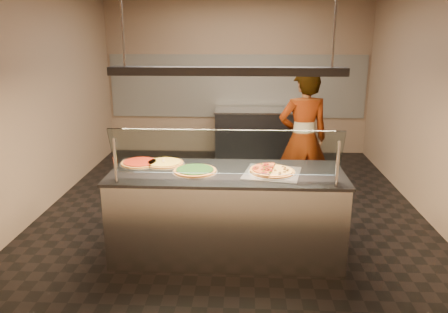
{
  "coord_description": "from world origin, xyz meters",
  "views": [
    {
      "loc": [
        0.17,
        -5.45,
        2.32
      ],
      "look_at": [
        -0.06,
        -0.93,
        1.02
      ],
      "focal_mm": 35.0,
      "sensor_mm": 36.0,
      "label": 1
    }
  ],
  "objects_px": {
    "half_pizza_sausage": "(283,171)",
    "pizza_spatula": "(167,162)",
    "serving_counter": "(227,213)",
    "heat_lamp_housing": "(227,71)",
    "perforated_tray": "(272,173)",
    "worker": "(303,139)",
    "pizza_spinach": "(195,170)",
    "sneeze_guard": "(225,153)",
    "pizza_tomato": "(140,162)",
    "half_pizza_pepperoni": "(261,170)",
    "prep_table": "(258,134)",
    "pizza_cheese": "(165,163)"
  },
  "relations": [
    {
      "from": "pizza_tomato",
      "to": "sneeze_guard",
      "type": "bearing_deg",
      "value": -30.68
    },
    {
      "from": "serving_counter",
      "to": "pizza_tomato",
      "type": "xyz_separation_m",
      "value": [
        -0.96,
        0.23,
        0.48
      ]
    },
    {
      "from": "sneeze_guard",
      "to": "half_pizza_sausage",
      "type": "bearing_deg",
      "value": 28.41
    },
    {
      "from": "worker",
      "to": "half_pizza_pepperoni",
      "type": "bearing_deg",
      "value": 57.36
    },
    {
      "from": "perforated_tray",
      "to": "heat_lamp_housing",
      "type": "bearing_deg",
      "value": 176.17
    },
    {
      "from": "sneeze_guard",
      "to": "pizza_spinach",
      "type": "bearing_deg",
      "value": 136.36
    },
    {
      "from": "serving_counter",
      "to": "perforated_tray",
      "type": "height_order",
      "value": "perforated_tray"
    },
    {
      "from": "serving_counter",
      "to": "pizza_spatula",
      "type": "bearing_deg",
      "value": 161.43
    },
    {
      "from": "perforated_tray",
      "to": "pizza_tomato",
      "type": "relative_size",
      "value": 1.48
    },
    {
      "from": "half_pizza_pepperoni",
      "to": "heat_lamp_housing",
      "type": "bearing_deg",
      "value": 175.01
    },
    {
      "from": "pizza_tomato",
      "to": "prep_table",
      "type": "bearing_deg",
      "value": 68.49
    },
    {
      "from": "half_pizza_sausage",
      "to": "worker",
      "type": "xyz_separation_m",
      "value": [
        0.38,
        1.5,
        -0.03
      ]
    },
    {
      "from": "heat_lamp_housing",
      "to": "sneeze_guard",
      "type": "bearing_deg",
      "value": -90.0
    },
    {
      "from": "perforated_tray",
      "to": "half_pizza_sausage",
      "type": "xyz_separation_m",
      "value": [
        0.11,
        -0.0,
        0.02
      ]
    },
    {
      "from": "half_pizza_pepperoni",
      "to": "heat_lamp_housing",
      "type": "height_order",
      "value": "heat_lamp_housing"
    },
    {
      "from": "pizza_tomato",
      "to": "heat_lamp_housing",
      "type": "height_order",
      "value": "heat_lamp_housing"
    },
    {
      "from": "half_pizza_sausage",
      "to": "pizza_spatula",
      "type": "height_order",
      "value": "half_pizza_sausage"
    },
    {
      "from": "sneeze_guard",
      "to": "prep_table",
      "type": "bearing_deg",
      "value": 84.09
    },
    {
      "from": "worker",
      "to": "pizza_spinach",
      "type": "bearing_deg",
      "value": 38.76
    },
    {
      "from": "heat_lamp_housing",
      "to": "serving_counter",
      "type": "bearing_deg",
      "value": 90.0
    },
    {
      "from": "pizza_cheese",
      "to": "heat_lamp_housing",
      "type": "distance_m",
      "value": 1.24
    },
    {
      "from": "perforated_tray",
      "to": "pizza_spinach",
      "type": "xyz_separation_m",
      "value": [
        -0.79,
        -0.0,
        0.01
      ]
    },
    {
      "from": "pizza_spatula",
      "to": "worker",
      "type": "height_order",
      "value": "worker"
    },
    {
      "from": "pizza_spatula",
      "to": "worker",
      "type": "bearing_deg",
      "value": 37.4
    },
    {
      "from": "perforated_tray",
      "to": "half_pizza_pepperoni",
      "type": "relative_size",
      "value": 1.32
    },
    {
      "from": "serving_counter",
      "to": "heat_lamp_housing",
      "type": "xyz_separation_m",
      "value": [
        0.0,
        -0.0,
        1.48
      ]
    },
    {
      "from": "pizza_spinach",
      "to": "pizza_spatula",
      "type": "relative_size",
      "value": 2.06
    },
    {
      "from": "pizza_spatula",
      "to": "prep_table",
      "type": "height_order",
      "value": "pizza_spatula"
    },
    {
      "from": "half_pizza_sausage",
      "to": "pizza_spatula",
      "type": "xyz_separation_m",
      "value": [
        -1.24,
        0.26,
        0.0
      ]
    },
    {
      "from": "pizza_spinach",
      "to": "worker",
      "type": "distance_m",
      "value": 1.97
    },
    {
      "from": "serving_counter",
      "to": "sneeze_guard",
      "type": "distance_m",
      "value": 0.83
    },
    {
      "from": "worker",
      "to": "heat_lamp_housing",
      "type": "bearing_deg",
      "value": 46.24
    },
    {
      "from": "pizza_spatula",
      "to": "heat_lamp_housing",
      "type": "height_order",
      "value": "heat_lamp_housing"
    },
    {
      "from": "pizza_cheese",
      "to": "pizza_spatula",
      "type": "distance_m",
      "value": 0.03
    },
    {
      "from": "half_pizza_pepperoni",
      "to": "pizza_tomato",
      "type": "distance_m",
      "value": 1.34
    },
    {
      "from": "half_pizza_pepperoni",
      "to": "pizza_cheese",
      "type": "xyz_separation_m",
      "value": [
        -1.04,
        0.26,
        -0.02
      ]
    },
    {
      "from": "pizza_spatula",
      "to": "prep_table",
      "type": "distance_m",
      "value": 3.7
    },
    {
      "from": "serving_counter",
      "to": "worker",
      "type": "bearing_deg",
      "value": 56.82
    },
    {
      "from": "half_pizza_sausage",
      "to": "pizza_tomato",
      "type": "distance_m",
      "value": 1.56
    },
    {
      "from": "pizza_spinach",
      "to": "pizza_cheese",
      "type": "xyz_separation_m",
      "value": [
        -0.36,
        0.26,
        -0.0
      ]
    },
    {
      "from": "half_pizza_sausage",
      "to": "pizza_cheese",
      "type": "bearing_deg",
      "value": 168.36
    },
    {
      "from": "sneeze_guard",
      "to": "pizza_spatula",
      "type": "xyz_separation_m",
      "value": [
        -0.67,
        0.57,
        -0.27
      ]
    },
    {
      "from": "sneeze_guard",
      "to": "prep_table",
      "type": "height_order",
      "value": "sneeze_guard"
    },
    {
      "from": "half_pizza_sausage",
      "to": "worker",
      "type": "distance_m",
      "value": 1.55
    },
    {
      "from": "pizza_tomato",
      "to": "worker",
      "type": "xyz_separation_m",
      "value": [
        1.92,
        1.24,
        -0.02
      ]
    },
    {
      "from": "heat_lamp_housing",
      "to": "half_pizza_sausage",
      "type": "bearing_deg",
      "value": -3.27
    },
    {
      "from": "pizza_cheese",
      "to": "worker",
      "type": "distance_m",
      "value": 2.06
    },
    {
      "from": "half_pizza_pepperoni",
      "to": "heat_lamp_housing",
      "type": "distance_m",
      "value": 1.05
    },
    {
      "from": "half_pizza_pepperoni",
      "to": "half_pizza_sausage",
      "type": "relative_size",
      "value": 1.0
    },
    {
      "from": "pizza_spinach",
      "to": "prep_table",
      "type": "distance_m",
      "value": 3.86
    }
  ]
}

